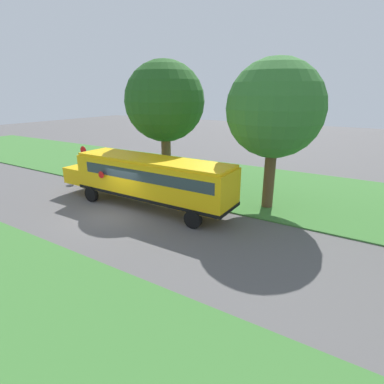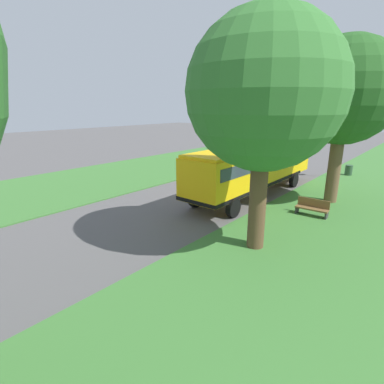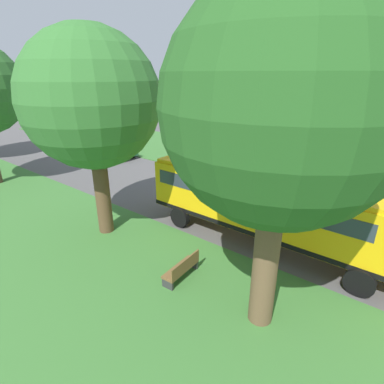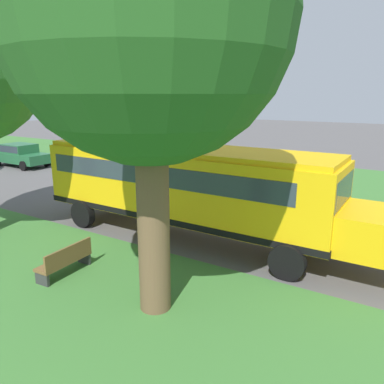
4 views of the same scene
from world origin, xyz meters
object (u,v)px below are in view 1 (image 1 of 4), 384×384
(school_bus, at_px, (149,177))
(trash_bin, at_px, (85,169))
(oak_tree_beside_bus, at_px, (163,103))
(stop_sign, at_px, (84,158))
(oak_tree_roadside_mid, at_px, (273,108))
(park_bench, at_px, (201,185))

(school_bus, height_order, trash_bin, school_bus)
(oak_tree_beside_bus, height_order, trash_bin, oak_tree_beside_bus)
(stop_sign, bearing_deg, oak_tree_roadside_mid, 95.50)
(stop_sign, relative_size, trash_bin, 3.04)
(oak_tree_roadside_mid, distance_m, stop_sign, 15.62)
(park_bench, xyz_separation_m, trash_bin, (0.99, -11.39, -0.02))
(oak_tree_roadside_mid, distance_m, trash_bin, 17.31)
(park_bench, distance_m, trash_bin, 11.43)
(oak_tree_roadside_mid, bearing_deg, trash_bin, -88.65)
(oak_tree_roadside_mid, bearing_deg, stop_sign, -84.50)
(oak_tree_roadside_mid, relative_size, park_bench, 5.43)
(stop_sign, distance_m, park_bench, 10.24)
(oak_tree_beside_bus, relative_size, stop_sign, 3.34)
(stop_sign, bearing_deg, park_bench, 101.57)
(park_bench, bearing_deg, stop_sign, -78.43)
(school_bus, relative_size, oak_tree_beside_bus, 1.36)
(oak_tree_beside_bus, distance_m, stop_sign, 8.37)
(oak_tree_beside_bus, relative_size, park_bench, 5.63)
(school_bus, xyz_separation_m, park_bench, (-4.32, 1.26, -1.45))
(school_bus, height_order, oak_tree_roadside_mid, oak_tree_roadside_mid)
(oak_tree_beside_bus, xyz_separation_m, trash_bin, (0.91, -8.25, -5.72))
(oak_tree_beside_bus, relative_size, oak_tree_roadside_mid, 1.04)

